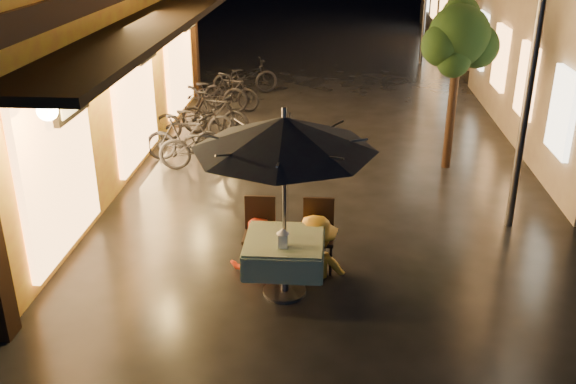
# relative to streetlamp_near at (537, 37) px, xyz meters

# --- Properties ---
(ground) EXTENTS (90.00, 90.00, 0.00)m
(ground) POSITION_rel_streetlamp_near_xyz_m (-3.00, -2.00, -2.92)
(ground) COLOR black
(ground) RESTS_ON ground
(street_tree) EXTENTS (1.43, 1.20, 3.15)m
(street_tree) POSITION_rel_streetlamp_near_xyz_m (-0.59, 2.51, -0.50)
(street_tree) COLOR black
(street_tree) RESTS_ON ground
(streetlamp_near) EXTENTS (0.36, 0.36, 4.23)m
(streetlamp_near) POSITION_rel_streetlamp_near_xyz_m (0.00, 0.00, 0.00)
(streetlamp_near) COLOR #59595E
(streetlamp_near) RESTS_ON ground
(cafe_table) EXTENTS (0.99, 0.99, 0.78)m
(cafe_table) POSITION_rel_streetlamp_near_xyz_m (-3.35, -2.21, -2.33)
(cafe_table) COLOR #59595E
(cafe_table) RESTS_ON ground
(patio_umbrella) EXTENTS (2.22, 2.22, 2.46)m
(patio_umbrella) POSITION_rel_streetlamp_near_xyz_m (-3.35, -2.21, -0.77)
(patio_umbrella) COLOR #59595E
(patio_umbrella) RESTS_ON ground
(cafe_chair_left) EXTENTS (0.42, 0.42, 0.97)m
(cafe_chair_left) POSITION_rel_streetlamp_near_xyz_m (-3.75, -1.47, -2.38)
(cafe_chair_left) COLOR black
(cafe_chair_left) RESTS_ON ground
(cafe_chair_right) EXTENTS (0.42, 0.42, 0.97)m
(cafe_chair_right) POSITION_rel_streetlamp_near_xyz_m (-2.95, -1.47, -2.38)
(cafe_chair_right) COLOR black
(cafe_chair_right) RESTS_ON ground
(table_lantern) EXTENTS (0.16, 0.16, 0.25)m
(table_lantern) POSITION_rel_streetlamp_near_xyz_m (-3.35, -2.42, -2.00)
(table_lantern) COLOR white
(table_lantern) RESTS_ON cafe_table
(person_orange) EXTENTS (0.78, 0.64, 1.47)m
(person_orange) POSITION_rel_streetlamp_near_xyz_m (-3.79, -1.62, -2.18)
(person_orange) COLOR red
(person_orange) RESTS_ON ground
(person_yellow) EXTENTS (1.15, 0.80, 1.63)m
(person_yellow) POSITION_rel_streetlamp_near_xyz_m (-2.98, -1.69, -2.10)
(person_yellow) COLOR yellow
(person_yellow) RESTS_ON ground
(bicycle_0) EXTENTS (1.84, 0.79, 0.94)m
(bicycle_0) POSITION_rel_streetlamp_near_xyz_m (-5.17, 2.04, -2.45)
(bicycle_0) COLOR black
(bicycle_0) RESTS_ON ground
(bicycle_1) EXTENTS (1.57, 0.57, 0.93)m
(bicycle_1) POSITION_rel_streetlamp_near_xyz_m (-5.68, 2.51, -2.45)
(bicycle_1) COLOR black
(bicycle_1) RESTS_ON ground
(bicycle_2) EXTENTS (1.76, 0.63, 0.92)m
(bicycle_2) POSITION_rel_streetlamp_near_xyz_m (-5.73, 3.66, -2.46)
(bicycle_2) COLOR black
(bicycle_2) RESTS_ON ground
(bicycle_3) EXTENTS (1.69, 0.86, 0.98)m
(bicycle_3) POSITION_rel_streetlamp_near_xyz_m (-5.37, 4.04, -2.43)
(bicycle_3) COLOR black
(bicycle_3) RESTS_ON ground
(bicycle_4) EXTENTS (1.88, 0.86, 0.95)m
(bicycle_4) POSITION_rel_streetlamp_near_xyz_m (-5.79, 5.98, -2.44)
(bicycle_4) COLOR black
(bicycle_4) RESTS_ON ground
(bicycle_5) EXTENTS (1.57, 0.87, 0.91)m
(bicycle_5) POSITION_rel_streetlamp_near_xyz_m (-5.34, 6.13, -2.46)
(bicycle_5) COLOR black
(bicycle_5) RESTS_ON ground
(bicycle_6) EXTENTS (1.88, 1.21, 0.93)m
(bicycle_6) POSITION_rel_streetlamp_near_xyz_m (-5.20, 7.68, -2.45)
(bicycle_6) COLOR black
(bicycle_6) RESTS_ON ground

